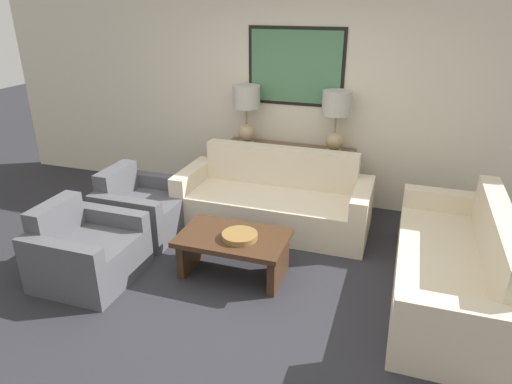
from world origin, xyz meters
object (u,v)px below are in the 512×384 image
armchair_near_camera (86,252)px  armchair_near_back_wall (142,210)px  table_lamp_left (246,106)px  coffee_table (233,246)px  couch_by_back_wall (274,202)px  decorative_bowl (240,236)px  console_table (288,176)px  couch_by_side (454,269)px  table_lamp_right (336,113)px

armchair_near_camera → armchair_near_back_wall: bearing=90.0°
table_lamp_left → coffee_table: bearing=-74.5°
couch_by_back_wall → decorative_bowl: couch_by_back_wall is taller
console_table → couch_by_back_wall: 0.64m
console_table → couch_by_side: 2.41m
console_table → table_lamp_right: (0.55, 0.00, 0.85)m
couch_by_side → table_lamp_left: bearing=148.6°
couch_by_back_wall → console_table: bearing=90.0°
table_lamp_right → armchair_near_back_wall: bearing=-146.6°
console_table → couch_by_back_wall: size_ratio=0.74×
table_lamp_left → couch_by_side: size_ratio=0.33×
armchair_near_back_wall → couch_by_side: bearing=-4.0°
table_lamp_right → armchair_near_camera: size_ratio=0.83×
console_table → couch_by_side: couch_by_side is taller
decorative_bowl → console_table: bearing=90.3°
console_table → decorative_bowl: 1.78m
couch_by_side → armchair_near_back_wall: bearing=176.0°
table_lamp_right → decorative_bowl: size_ratio=2.17×
console_table → table_lamp_right: table_lamp_right is taller
table_lamp_right → couch_by_back_wall: bearing=-130.9°
console_table → table_lamp_right: 1.01m
table_lamp_right → table_lamp_left: bearing=180.0°
armchair_near_back_wall → decorative_bowl: bearing=-20.9°
couch_by_side → armchair_near_back_wall: size_ratio=2.52×
couch_by_side → armchair_near_camera: size_ratio=2.52×
console_table → table_lamp_left: bearing=180.0°
couch_by_back_wall → coffee_table: 1.11m
console_table → armchair_near_back_wall: console_table is taller
coffee_table → decorative_bowl: decorative_bowl is taller
console_table → decorative_bowl: size_ratio=4.84×
couch_by_side → console_table: bearing=141.7°
decorative_bowl → armchair_near_back_wall: bearing=159.1°
table_lamp_left → couch_by_back_wall: 1.26m
table_lamp_right → couch_by_side: table_lamp_right is taller
couch_by_back_wall → armchair_near_back_wall: 1.50m
decorative_bowl → armchair_near_camera: 1.45m
table_lamp_left → couch_by_side: bearing=-31.4°
table_lamp_right → couch_by_back_wall: (-0.55, -0.64, -0.94)m
table_lamp_left → coffee_table: table_lamp_left is taller
console_table → couch_by_back_wall: bearing=-90.0°
table_lamp_right → decorative_bowl: 2.02m
table_lamp_right → decorative_bowl: (-0.54, -1.78, -0.79)m
decorative_bowl → armchair_near_camera: (-1.37, -0.45, -0.18)m
coffee_table → couch_by_side: bearing=7.5°
console_table → table_lamp_right: bearing=0.0°
coffee_table → armchair_near_back_wall: (-1.29, 0.49, -0.03)m
couch_by_back_wall → armchair_near_camera: bearing=-130.4°
console_table → armchair_near_camera: bearing=-121.3°
table_lamp_right → coffee_table: table_lamp_right is taller
table_lamp_right → armchair_near_camera: 3.10m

